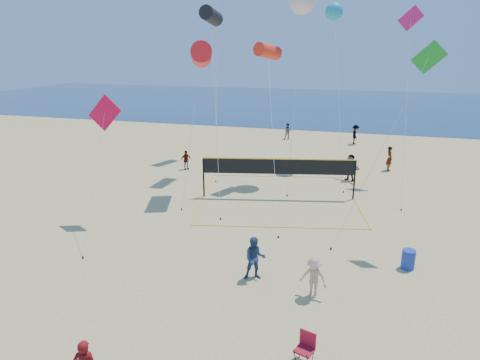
# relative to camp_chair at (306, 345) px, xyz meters

# --- Properties ---
(ground) EXTENTS (120.00, 120.00, 0.00)m
(ground) POSITION_rel_camp_chair_xyz_m (-3.76, -0.32, -0.53)
(ground) COLOR #D4BA77
(ground) RESTS_ON ground
(ocean) EXTENTS (140.00, 50.00, 0.03)m
(ocean) POSITION_rel_camp_chair_xyz_m (-3.76, 61.68, -0.51)
(ocean) COLOR navy
(ocean) RESTS_ON ground
(bystander_a) EXTENTS (1.02, 0.90, 1.76)m
(bystander_a) POSITION_rel_camp_chair_xyz_m (-2.59, 4.13, 0.36)
(bystander_a) COLOR navy
(bystander_a) RESTS_ON ground
(bystander_b) EXTENTS (1.13, 0.80, 1.58)m
(bystander_b) POSITION_rel_camp_chair_xyz_m (-0.21, 3.48, 0.26)
(bystander_b) COLOR tan
(bystander_b) RESTS_ON ground
(far_person_0) EXTENTS (0.85, 0.85, 1.45)m
(far_person_0) POSITION_rel_camp_chair_xyz_m (-11.53, 18.24, 0.20)
(far_person_0) COLOR gray
(far_person_0) RESTS_ON ground
(far_person_1) EXTENTS (1.70, 1.46, 1.85)m
(far_person_1) POSITION_rel_camp_chair_xyz_m (0.46, 18.78, 0.40)
(far_person_1) COLOR gray
(far_person_1) RESTS_ON ground
(far_person_2) EXTENTS (0.60, 0.76, 1.84)m
(far_person_2) POSITION_rel_camp_chair_xyz_m (3.16, 22.18, 0.39)
(far_person_2) COLOR gray
(far_person_2) RESTS_ON ground
(far_person_3) EXTENTS (0.92, 0.80, 1.59)m
(far_person_3) POSITION_rel_camp_chair_xyz_m (-6.11, 31.48, 0.27)
(far_person_3) COLOR gray
(far_person_3) RESTS_ON ground
(far_person_4) EXTENTS (0.86, 1.28, 1.84)m
(far_person_4) POSITION_rel_camp_chair_xyz_m (0.44, 30.92, 0.39)
(far_person_4) COLOR gray
(far_person_4) RESTS_ON ground
(camp_chair) EXTENTS (0.62, 0.73, 1.04)m
(camp_chair) POSITION_rel_camp_chair_xyz_m (0.00, 0.00, 0.00)
(camp_chair) COLOR maroon
(camp_chair) RESTS_ON ground
(trash_barrel) EXTENTS (0.71, 0.71, 0.82)m
(trash_barrel) POSITION_rel_camp_chair_xyz_m (3.33, 6.71, -0.11)
(trash_barrel) COLOR #18379E
(trash_barrel) RESTS_ON ground
(volleyball_net) EXTENTS (11.10, 10.98, 2.49)m
(volleyball_net) POSITION_rel_camp_chair_xyz_m (-3.60, 13.84, 1.18)
(volleyball_net) COLOR black
(volleyball_net) RESTS_ON ground
(kite_0) EXTENTS (2.14, 4.80, 9.20)m
(kite_0) POSITION_rel_camp_chair_xyz_m (-8.23, 13.47, 7.89)
(kite_0) COLOR #FF1A22
(kite_0) RESTS_ON ground
(kite_1) EXTENTS (3.88, 9.63, 11.46)m
(kite_1) POSITION_rel_camp_chair_xyz_m (-9.20, 17.99, 10.30)
(kite_1) COLOR black
(kite_1) RESTS_ON ground
(kite_2) EXTENTS (3.45, 9.77, 9.16)m
(kite_2) POSITION_rel_camp_chair_xyz_m (-5.04, 16.74, 8.06)
(kite_2) COLOR red
(kite_2) RESTS_ON ground
(kite_3) EXTENTS (2.22, 4.63, 6.64)m
(kite_3) POSITION_rel_camp_chair_xyz_m (-11.36, 7.96, 4.96)
(kite_3) COLOR red
(kite_3) RESTS_ON ground
(kite_4) EXTENTS (4.06, 1.82, 9.13)m
(kite_4) POSITION_rel_camp_chair_xyz_m (3.21, 9.08, 7.31)
(kite_4) COLOR #179826
(kite_4) RESTS_ON ground
(kite_5) EXTENTS (1.59, 6.58, 11.38)m
(kite_5) POSITION_rel_camp_chair_xyz_m (3.42, 19.66, 9.36)
(kite_5) COLOR #BF186A
(kite_5) RESTS_ON ground
(kite_6) EXTENTS (1.81, 5.24, 12.54)m
(kite_6) POSITION_rel_camp_chair_xyz_m (-3.30, 18.57, 11.15)
(kite_6) COLOR silver
(kite_6) RESTS_ON ground
(kite_7) EXTENTS (2.57, 7.27, 11.90)m
(kite_7) POSITION_rel_camp_chair_xyz_m (-1.56, 22.44, 10.74)
(kite_7) COLOR #1A96C2
(kite_7) RESTS_ON ground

